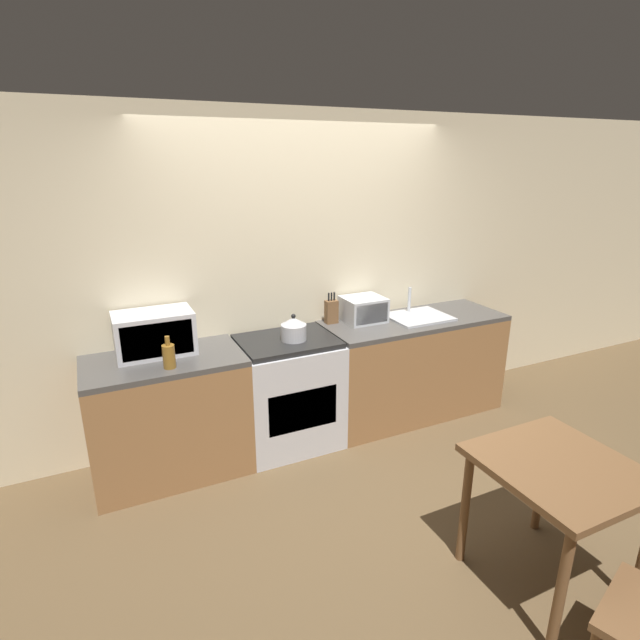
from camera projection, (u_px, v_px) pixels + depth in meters
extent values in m
plane|color=brown|center=(354.00, 473.00, 3.71)|extent=(16.00, 16.00, 0.00)
cube|color=beige|center=(301.00, 276.00, 4.12)|extent=(10.00, 0.06, 2.60)
cube|color=olive|center=(169.00, 419.00, 3.62)|extent=(1.09, 0.62, 0.86)
cube|color=#474442|center=(163.00, 361.00, 3.48)|extent=(1.09, 0.62, 0.04)
cube|color=olive|center=(412.00, 368.00, 4.48)|extent=(1.63, 0.62, 0.86)
cube|color=#474442|center=(415.00, 321.00, 4.34)|extent=(1.63, 0.62, 0.04)
cube|color=silver|center=(288.00, 394.00, 3.99)|extent=(0.76, 0.62, 0.86)
cube|color=black|center=(287.00, 341.00, 3.85)|extent=(0.73, 0.57, 0.04)
cube|color=black|center=(303.00, 410.00, 3.73)|extent=(0.55, 0.02, 0.32)
cylinder|color=#B7B7BC|center=(294.00, 332.00, 3.81)|extent=(0.20, 0.20, 0.12)
cone|color=#B7B7BC|center=(293.00, 321.00, 3.78)|extent=(0.19, 0.19, 0.06)
sphere|color=black|center=(293.00, 316.00, 3.77)|extent=(0.04, 0.04, 0.04)
cube|color=silver|center=(154.00, 333.00, 3.52)|extent=(0.54, 0.33, 0.31)
cube|color=black|center=(158.00, 340.00, 3.38)|extent=(0.47, 0.01, 0.25)
cylinder|color=olive|center=(169.00, 357.00, 3.30)|extent=(0.08, 0.08, 0.16)
cylinder|color=olive|center=(167.00, 341.00, 3.26)|extent=(0.03, 0.03, 0.06)
cube|color=brown|center=(331.00, 312.00, 4.18)|extent=(0.10, 0.07, 0.20)
cylinder|color=black|center=(329.00, 297.00, 4.13)|extent=(0.01, 0.01, 0.07)
cylinder|color=black|center=(332.00, 297.00, 4.14)|extent=(0.01, 0.01, 0.07)
cylinder|color=black|center=(334.00, 296.00, 4.15)|extent=(0.01, 0.01, 0.07)
cube|color=silver|center=(363.00, 309.00, 4.24)|extent=(0.34, 0.30, 0.21)
cube|color=black|center=(372.00, 314.00, 4.12)|extent=(0.30, 0.01, 0.17)
cube|color=silver|center=(418.00, 317.00, 4.34)|extent=(0.51, 0.42, 0.02)
cylinder|color=silver|center=(409.00, 299.00, 4.43)|extent=(0.03, 0.03, 0.22)
cube|color=brown|center=(561.00, 467.00, 2.54)|extent=(0.72, 0.76, 0.04)
cylinder|color=brown|center=(561.00, 593.00, 2.26)|extent=(0.05, 0.05, 0.71)
cylinder|color=brown|center=(465.00, 507.00, 2.81)|extent=(0.05, 0.05, 0.71)
cylinder|color=brown|center=(542.00, 479.00, 3.06)|extent=(0.05, 0.05, 0.71)
cylinder|color=brown|center=(618.00, 607.00, 2.36)|extent=(0.04, 0.04, 0.42)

